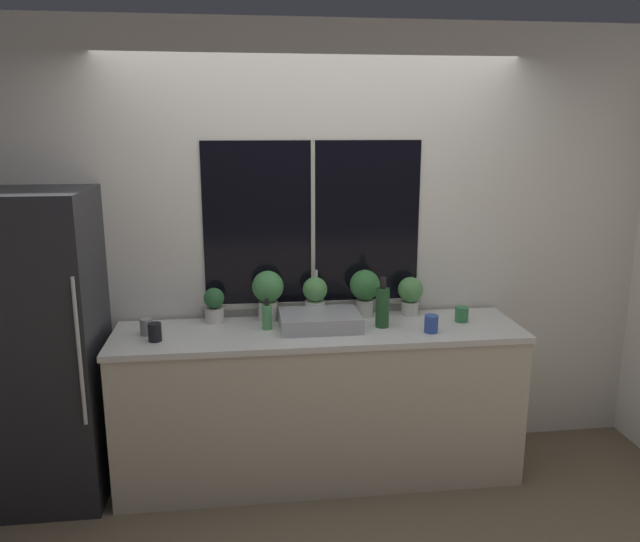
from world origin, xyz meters
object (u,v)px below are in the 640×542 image
potted_plant_center (315,296)px  soap_bottle (267,316)px  bottle_tall (382,306)px  mug_green (462,314)px  refrigerator (41,346)px  potted_plant_far_right (410,293)px  mug_grey (146,327)px  potted_plant_left (268,291)px  potted_plant_far_left (214,304)px  sink (320,320)px  potted_plant_right (365,288)px  mug_blue (431,324)px  mug_black (155,332)px

potted_plant_center → soap_bottle: 0.35m
bottle_tall → mug_green: bearing=4.3°
potted_plant_center → refrigerator: bearing=-173.8°
potted_plant_far_right → mug_grey: potted_plant_far_right is taller
potted_plant_left → mug_green: potted_plant_left is taller
potted_plant_far_left → potted_plant_far_right: size_ratio=0.88×
sink → potted_plant_far_left: size_ratio=2.21×
potted_plant_left → mug_grey: 0.74m
refrigerator → potted_plant_right: size_ratio=5.97×
soap_bottle → mug_green: 1.18m
potted_plant_far_left → potted_plant_left: (0.32, 0.00, 0.07)m
sink → mug_green: (0.87, 0.01, -0.00)m
bottle_tall → potted_plant_far_left: bearing=167.6°
potted_plant_center → potted_plant_right: 0.31m
soap_bottle → mug_blue: bearing=-10.8°
potted_plant_right → mug_grey: bearing=-171.6°
refrigerator → mug_grey: refrigerator is taller
mug_green → mug_grey: mug_grey is taller
potted_plant_far_right → mug_grey: 1.60m
potted_plant_center → soap_bottle: (-0.30, -0.17, -0.06)m
potted_plant_right → mug_black: bearing=-166.1°
refrigerator → soap_bottle: refrigerator is taller
potted_plant_left → soap_bottle: bearing=-94.8°
mug_grey → mug_blue: bearing=-5.7°
potted_plant_left → mug_black: potted_plant_left is taller
potted_plant_right → mug_grey: potted_plant_right is taller
mug_grey → mug_black: 0.13m
mug_black → sink: bearing=7.4°
sink → bottle_tall: (0.37, -0.03, 0.08)m
sink → potted_plant_far_left: sink is taller
refrigerator → mug_green: bearing=-0.2°
potted_plant_center → potted_plant_far_right: (0.60, 0.00, -0.00)m
refrigerator → mug_grey: (0.59, -0.02, 0.10)m
potted_plant_far_right → bottle_tall: bearing=-136.3°
bottle_tall → mug_green: (0.50, 0.04, -0.08)m
soap_bottle → mug_green: size_ratio=2.01×
refrigerator → potted_plant_center: refrigerator is taller
potted_plant_center → potted_plant_far_right: potted_plant_center is taller
potted_plant_far_left → mug_grey: bearing=-153.0°
potted_plant_left → mug_black: (-0.64, -0.31, -0.13)m
soap_bottle → mug_black: soap_bottle is taller
potted_plant_left → mug_blue: 0.99m
potted_plant_far_left → potted_plant_left: 0.33m
potted_plant_far_left → mug_black: 0.44m
potted_plant_right → mug_grey: (-1.30, -0.19, -0.13)m
mug_green → mug_grey: 1.86m
potted_plant_far_right → mug_black: bearing=-168.7°
refrigerator → potted_plant_center: (1.57, 0.17, 0.19)m
mug_blue → soap_bottle: bearing=169.2°
sink → mug_grey: size_ratio=4.98×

